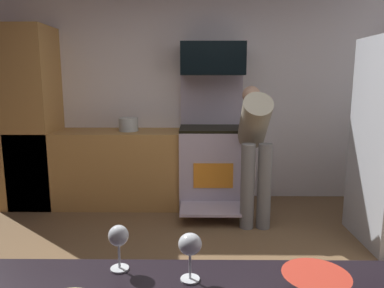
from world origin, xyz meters
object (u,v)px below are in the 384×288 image
object	(u,v)px
microwave	(213,59)
person_cook	(255,142)
mixing_bowl_prep	(315,284)
oven_range	(212,163)
wine_glass_far	(190,246)
stock_pot	(128,124)
wine_glass_extra	(119,238)

from	to	relation	value
microwave	person_cook	size ratio (longest dim) A/B	0.52
mixing_bowl_prep	microwave	bearing A→B (deg)	92.52
oven_range	microwave	world-z (taller)	microwave
wine_glass_far	stock_pot	bearing A→B (deg)	103.57
person_cook	wine_glass_extra	distance (m)	2.73
microwave	mixing_bowl_prep	world-z (taller)	microwave
wine_glass_far	wine_glass_extra	world-z (taller)	same
oven_range	mixing_bowl_prep	size ratio (longest dim) A/B	7.92
wine_glass_extra	stock_pot	size ratio (longest dim) A/B	0.66
person_cook	oven_range	bearing A→B (deg)	127.40
wine_glass_extra	stock_pot	bearing A→B (deg)	99.80
microwave	oven_range	bearing A→B (deg)	-90.00
person_cook	stock_pot	world-z (taller)	person_cook
oven_range	wine_glass_extra	bearing A→B (deg)	-98.11
oven_range	person_cook	size ratio (longest dim) A/B	1.08
wine_glass_extra	mixing_bowl_prep	bearing A→B (deg)	-12.03
microwave	person_cook	world-z (taller)	microwave
person_cook	mixing_bowl_prep	size ratio (longest dim) A/B	7.33
microwave	wine_glass_extra	world-z (taller)	microwave
wine_glass_far	wine_glass_extra	xyz separation A→B (m)	(-0.23, 0.06, -0.00)
oven_range	wine_glass_far	world-z (taller)	oven_range
mixing_bowl_prep	wine_glass_far	distance (m)	0.38
wine_glass_far	microwave	bearing A→B (deg)	86.25
oven_range	person_cook	xyz separation A→B (m)	(0.41, -0.54, 0.36)
microwave	stock_pot	xyz separation A→B (m)	(-0.99, -0.08, -0.76)
oven_range	microwave	xyz separation A→B (m)	(0.00, 0.09, 1.23)
oven_range	mixing_bowl_prep	bearing A→B (deg)	-87.40
wine_glass_far	wine_glass_extra	distance (m)	0.24
oven_range	person_cook	distance (m)	0.77
mixing_bowl_prep	stock_pot	distance (m)	3.47
wine_glass_far	person_cook	bearing A→B (deg)	76.67
microwave	wine_glass_far	distance (m)	3.37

